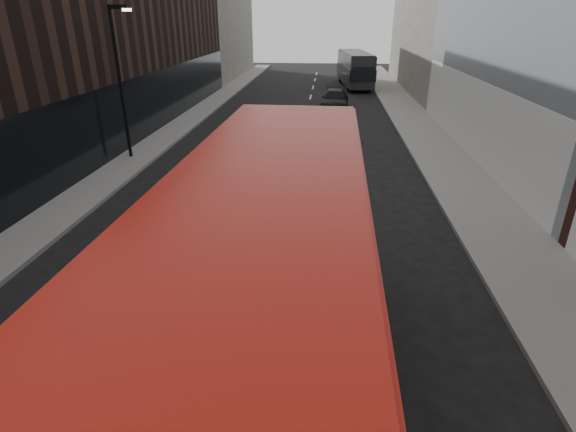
% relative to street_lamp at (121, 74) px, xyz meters
% --- Properties ---
extents(sidewalk_right, '(3.00, 80.00, 0.15)m').
position_rel_street_lamp_xyz_m(sidewalk_right, '(15.72, 7.00, -4.11)').
color(sidewalk_right, slate).
rests_on(sidewalk_right, ground).
extents(sidewalk_left, '(2.00, 80.00, 0.15)m').
position_rel_street_lamp_xyz_m(sidewalk_left, '(0.22, 7.00, -4.11)').
color(sidewalk_left, slate).
rests_on(sidewalk_left, ground).
extents(building_left_mid, '(5.00, 24.00, 14.00)m').
position_rel_street_lamp_xyz_m(building_left_mid, '(-3.28, 12.00, 2.82)').
color(building_left_mid, black).
rests_on(building_left_mid, ground).
extents(building_left_far, '(5.00, 20.00, 13.00)m').
position_rel_street_lamp_xyz_m(building_left_far, '(-3.28, 34.00, 2.32)').
color(building_left_far, '#656159').
rests_on(building_left_far, ground).
extents(street_lamp, '(1.06, 0.22, 7.00)m').
position_rel_street_lamp_xyz_m(street_lamp, '(0.00, 0.00, 0.00)').
color(street_lamp, black).
rests_on(street_lamp, sidewalk_left).
extents(red_bus, '(3.01, 11.91, 4.78)m').
position_rel_street_lamp_xyz_m(red_bus, '(9.02, -16.42, -1.53)').
color(red_bus, '#A21309').
rests_on(red_bus, ground).
extents(grey_bus, '(3.50, 10.60, 3.37)m').
position_rel_street_lamp_xyz_m(grey_bus, '(12.41, 27.02, -2.38)').
color(grey_bus, black).
rests_on(grey_bus, ground).
extents(car_a, '(1.89, 4.04, 1.34)m').
position_rel_street_lamp_xyz_m(car_a, '(8.96, -1.40, -3.51)').
color(car_a, black).
rests_on(car_a, ground).
extents(car_b, '(1.69, 4.20, 1.36)m').
position_rel_street_lamp_xyz_m(car_b, '(9.38, 7.08, -3.50)').
color(car_b, '#999BA1').
rests_on(car_b, ground).
extents(car_c, '(2.28, 5.08, 1.45)m').
position_rel_street_lamp_xyz_m(car_c, '(10.35, 14.45, -3.46)').
color(car_c, black).
rests_on(car_c, ground).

